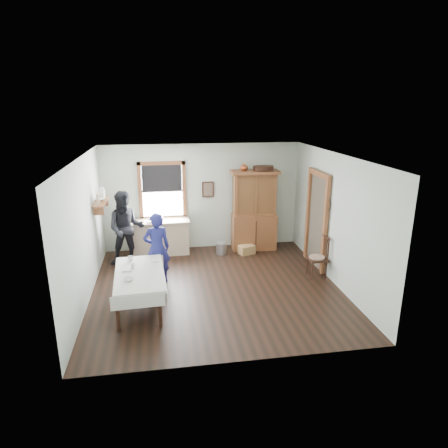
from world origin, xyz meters
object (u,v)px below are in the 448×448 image
object	(u,v)px
woman_blue	(157,251)
spindle_chair	(317,257)
pail	(222,248)
wicker_basket	(247,250)
dining_table	(141,290)
work_counter	(159,237)
china_hutch	(254,211)
figure_dark	(126,231)

from	to	relation	value
woman_blue	spindle_chair	bearing A→B (deg)	163.84
pail	wicker_basket	distance (m)	0.64
spindle_chair	wicker_basket	xyz separation A→B (m)	(-1.21, 1.60, -0.36)
dining_table	pail	distance (m)	3.13
dining_table	wicker_basket	xyz separation A→B (m)	(2.53, 2.37, -0.24)
work_counter	spindle_chair	bearing A→B (deg)	-30.95
china_hutch	wicker_basket	xyz separation A→B (m)	(-0.26, -0.37, -0.91)
work_counter	pail	size ratio (longest dim) A/B	5.31
wicker_basket	figure_dark	bearing A→B (deg)	-176.09
wicker_basket	woman_blue	distance (m)	2.65
figure_dark	pail	bearing A→B (deg)	6.06
work_counter	woman_blue	distance (m)	1.74
woman_blue	china_hutch	bearing A→B (deg)	-157.14
figure_dark	spindle_chair	bearing A→B (deg)	-20.34
pail	wicker_basket	xyz separation A→B (m)	(0.63, -0.11, -0.03)
work_counter	pail	xyz separation A→B (m)	(1.55, -0.28, -0.29)
work_counter	china_hutch	size ratio (longest dim) A/B	0.74
spindle_chair	wicker_basket	size ratio (longest dim) A/B	2.47
woman_blue	figure_dark	size ratio (longest dim) A/B	0.87
china_hutch	work_counter	bearing A→B (deg)	-178.17
work_counter	pail	distance (m)	1.60
china_hutch	spindle_chair	size ratio (longest dim) A/B	2.19
spindle_chair	dining_table	bearing A→B (deg)	-170.21
work_counter	dining_table	world-z (taller)	work_counter
china_hutch	pail	world-z (taller)	china_hutch
spindle_chair	china_hutch	bearing A→B (deg)	113.85
spindle_chair	figure_dark	size ratio (longest dim) A/B	0.57
china_hutch	pail	size ratio (longest dim) A/B	7.15
spindle_chair	figure_dark	world-z (taller)	figure_dark
china_hutch	woman_blue	world-z (taller)	china_hutch
spindle_chair	figure_dark	bearing A→B (deg)	159.34
spindle_chair	woman_blue	world-z (taller)	woman_blue
work_counter	woman_blue	world-z (taller)	woman_blue
wicker_basket	woman_blue	world-z (taller)	woman_blue
work_counter	dining_table	distance (m)	2.78
spindle_chair	wicker_basket	bearing A→B (deg)	125.31
china_hutch	dining_table	size ratio (longest dim) A/B	1.18
dining_table	wicker_basket	world-z (taller)	dining_table
pail	figure_dark	size ratio (longest dim) A/B	0.18
pail	spindle_chair	bearing A→B (deg)	-42.84
dining_table	woman_blue	bearing A→B (deg)	72.94
china_hutch	dining_table	xyz separation A→B (m)	(-2.79, -2.74, -0.68)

